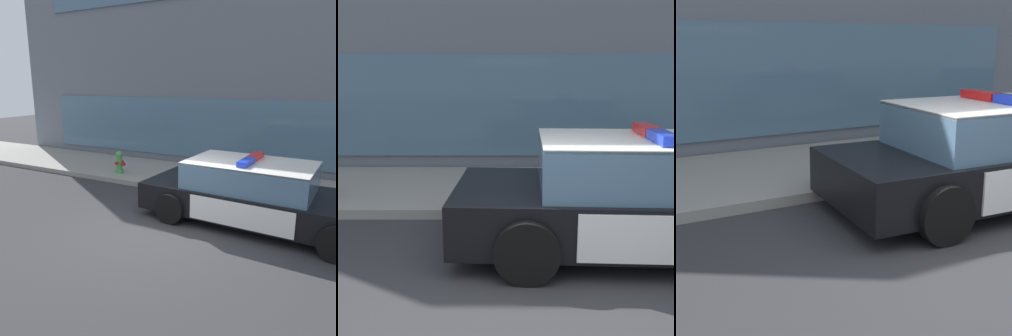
{
  "view_description": "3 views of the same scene",
  "coord_description": "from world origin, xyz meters",
  "views": [
    {
      "loc": [
        3.35,
        -5.66,
        3.02
      ],
      "look_at": [
        -1.17,
        2.86,
        0.6
      ],
      "focal_mm": 36.33,
      "sensor_mm": 36.0,
      "label": 1
    },
    {
      "loc": [
        -0.12,
        -3.45,
        2.13
      ],
      "look_at": [
        -0.1,
        2.28,
        0.83
      ],
      "focal_mm": 45.29,
      "sensor_mm": 36.0,
      "label": 2
    },
    {
      "loc": [
        -3.12,
        -3.2,
        2.18
      ],
      "look_at": [
        -0.45,
        1.9,
        0.61
      ],
      "focal_mm": 50.52,
      "sensor_mm": 36.0,
      "label": 3
    }
  ],
  "objects": [
    {
      "name": "ground",
      "position": [
        0.0,
        0.0,
        0.0
      ],
      "size": [
        48.0,
        48.0,
        0.0
      ],
      "primitive_type": "plane",
      "color": "#303033"
    },
    {
      "name": "sidewalk",
      "position": [
        0.0,
        3.96,
        0.07
      ],
      "size": [
        48.0,
        2.93,
        0.15
      ],
      "primitive_type": "cube",
      "color": "gray",
      "rests_on": "ground"
    },
    {
      "name": "storefront_building",
      "position": [
        1.48,
        9.81,
        4.4
      ],
      "size": [
        22.09,
        8.76,
        8.81
      ],
      "color": "slate",
      "rests_on": "ground"
    },
    {
      "name": "police_cruiser",
      "position": [
        1.74,
        1.42,
        0.68
      ],
      "size": [
        5.14,
        2.29,
        1.49
      ],
      "rotation": [
        0.0,
        0.0,
        -0.05
      ],
      "color": "black",
      "rests_on": "ground"
    },
    {
      "name": "fire_hydrant",
      "position": [
        -3.12,
        3.14,
        0.5
      ],
      "size": [
        0.34,
        0.39,
        0.73
      ],
      "color": "#4C994C",
      "rests_on": "sidewalk"
    }
  ]
}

